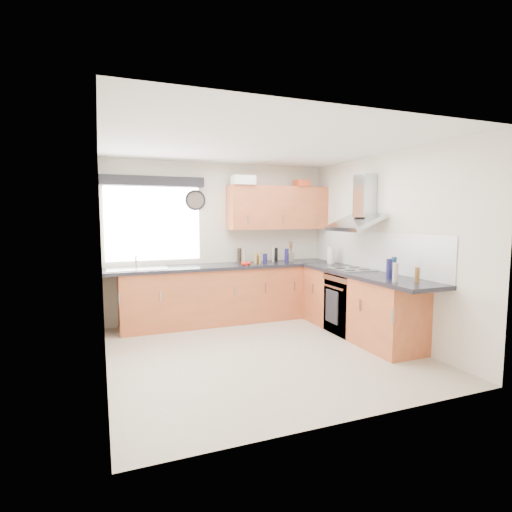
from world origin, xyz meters
name	(u,v)px	position (x,y,z in m)	size (l,w,h in m)	color
ground_plane	(262,352)	(0.00, 0.00, 0.00)	(3.60, 3.60, 0.00)	beige
ceiling	(263,145)	(0.00, 0.00, 2.50)	(3.60, 3.60, 0.02)	white
wall_back	(220,242)	(0.00, 1.80, 1.25)	(3.60, 0.02, 2.50)	silver
wall_front	(350,270)	(0.00, -1.80, 1.25)	(3.60, 0.02, 2.50)	silver
wall_left	(102,257)	(-1.80, 0.00, 1.25)	(0.02, 3.60, 2.50)	silver
wall_right	(384,247)	(1.80, 0.00, 1.25)	(0.02, 3.60, 2.50)	silver
window	(153,224)	(-1.05, 1.79, 1.55)	(1.40, 0.02, 1.10)	white
window_blind	(153,181)	(-1.05, 1.70, 2.18)	(1.50, 0.18, 0.14)	black
splashback	(370,250)	(1.79, 0.30, 1.18)	(0.01, 3.00, 0.54)	white
base_cab_back	(220,295)	(-0.10, 1.51, 0.43)	(3.00, 0.58, 0.86)	#AA502C
base_cab_corner	(310,289)	(1.50, 1.50, 0.43)	(0.60, 0.60, 0.86)	#AA502C
base_cab_right	(358,305)	(1.51, 0.15, 0.43)	(0.58, 2.10, 0.86)	#AA502C
worktop_back	(226,266)	(0.00, 1.50, 0.89)	(3.60, 0.62, 0.05)	black
worktop_right	(365,274)	(1.50, 0.00, 0.89)	(0.62, 2.42, 0.05)	black
sink	(137,266)	(-1.33, 1.50, 0.95)	(0.84, 0.46, 0.10)	#A0AAAF
oven	(351,303)	(1.50, 0.30, 0.42)	(0.56, 0.58, 0.85)	black
hob_plate	(352,269)	(1.50, 0.30, 0.92)	(0.52, 0.52, 0.01)	#A0AAAF
extractor_hood	(360,209)	(1.60, 0.30, 1.77)	(0.52, 0.78, 0.66)	#A0AAAF
upper_cabinets	(278,208)	(0.95, 1.62, 1.80)	(1.70, 0.35, 0.70)	#AA502C
washing_machine	(171,302)	(-0.85, 1.52, 0.38)	(0.52, 0.50, 0.76)	white
wall_clock	(196,200)	(-0.40, 1.76, 1.91)	(0.32, 0.32, 0.04)	black
casserole	(243,180)	(0.30, 1.52, 2.22)	(0.34, 0.25, 0.14)	white
storage_box	(302,183)	(1.33, 1.52, 2.20)	(0.23, 0.19, 0.11)	#C9461E
utensil_pot	(291,257)	(1.15, 1.55, 0.98)	(0.10, 0.10, 0.14)	#766C58
kitchen_roll	(331,255)	(1.62, 1.05, 1.04)	(0.12, 0.12, 0.26)	white
tomato_cluster	(246,263)	(0.26, 1.30, 0.94)	(0.14, 0.14, 0.06)	red
jar_0	(239,255)	(0.29, 1.69, 1.03)	(0.07, 0.07, 0.24)	black
jar_1	(265,258)	(0.67, 1.52, 0.98)	(0.07, 0.07, 0.15)	navy
jar_2	(273,254)	(0.84, 1.58, 1.04)	(0.04, 0.04, 0.25)	beige
jar_3	(287,256)	(1.00, 1.40, 1.02)	(0.07, 0.07, 0.23)	#181549
jar_4	(259,259)	(0.60, 1.59, 0.97)	(0.07, 0.07, 0.11)	#3B3021
jar_5	(260,258)	(0.55, 1.45, 1.01)	(0.04, 0.04, 0.19)	olive
jar_6	(276,254)	(0.94, 1.68, 1.02)	(0.05, 0.05, 0.22)	black
jar_7	(244,255)	(0.35, 1.63, 1.04)	(0.04, 0.04, 0.26)	#AAA191
jar_8	(256,258)	(0.51, 1.53, 0.99)	(0.05, 0.05, 0.17)	olive
bottle_0	(389,269)	(1.44, -0.54, 1.03)	(0.07, 0.07, 0.24)	#171548
bottle_1	(395,272)	(1.35, -0.75, 1.02)	(0.06, 0.06, 0.22)	#AEA594
bottle_2	(417,275)	(1.56, -0.87, 1.00)	(0.05, 0.05, 0.17)	brown
bottle_3	(394,267)	(1.57, -0.47, 1.04)	(0.07, 0.07, 0.25)	navy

